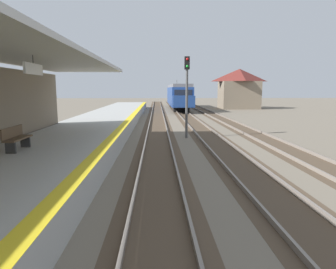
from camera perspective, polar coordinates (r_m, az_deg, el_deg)
station_platform at (r=13.45m, az=-21.05°, el=-3.56°), size 5.00×80.00×0.91m
track_pair_nearest_platform at (r=16.72m, az=-1.97°, el=-2.07°), size 2.34×120.00×0.16m
track_pair_middle at (r=17.07m, az=9.53°, el=-1.96°), size 2.34×120.00×0.16m
track_pair_far_side at (r=18.06m, az=20.16°, el=-1.79°), size 2.34×120.00×0.16m
approaching_train at (r=47.82m, az=2.02°, el=7.49°), size 2.93×19.60×4.76m
rail_signal_post at (r=19.32m, az=3.62°, el=8.75°), size 0.32×0.34×5.20m
platform_bench at (r=12.47m, az=-27.08°, el=-0.53°), size 0.45×1.60×0.88m
distant_trackside_house at (r=50.38m, az=13.42°, el=8.64°), size 6.60×5.28×6.40m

